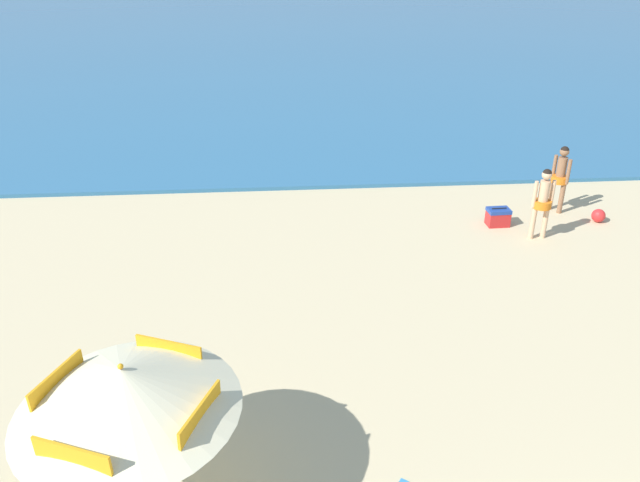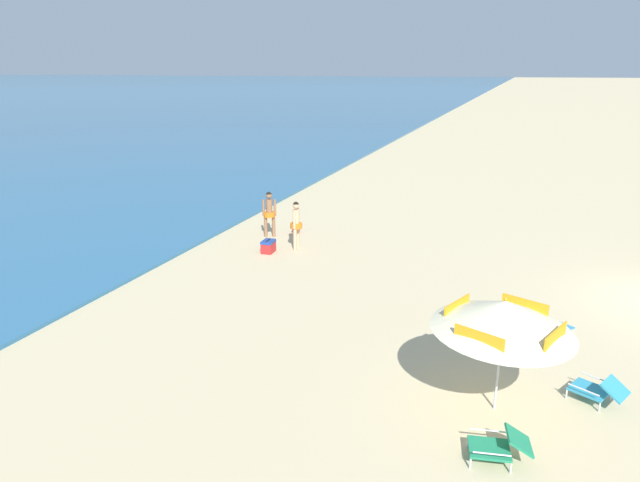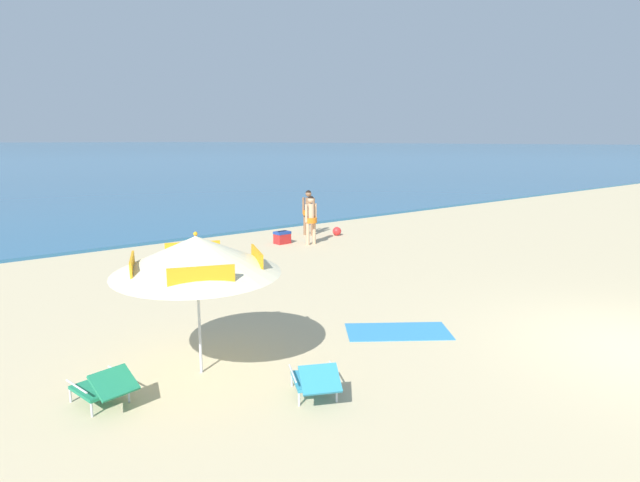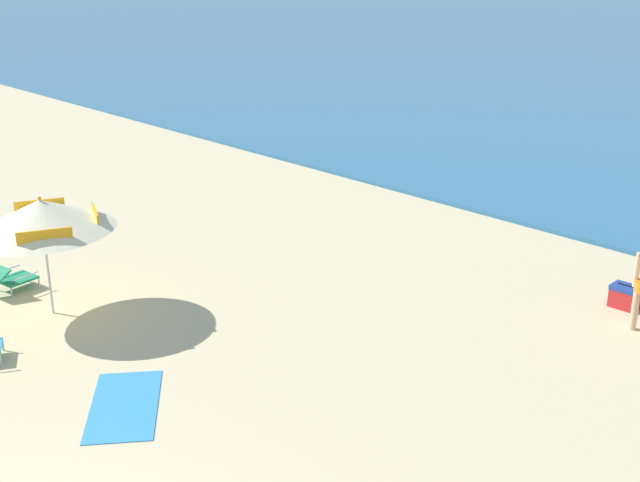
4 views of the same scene
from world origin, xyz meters
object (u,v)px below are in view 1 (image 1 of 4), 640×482
Objects in this scene: beach_umbrella_striped_main at (125,390)px; person_standing_near_shore at (543,199)px; person_standing_beside at (560,174)px; beach_ball at (598,216)px; cooler_box at (498,217)px.

beach_umbrella_striped_main is 9.83m from person_standing_near_shore.
person_standing_beside is at bearing 44.27° from beach_umbrella_striped_main.
person_standing_near_shore is at bearing -157.52° from beach_ball.
cooler_box is (6.59, 7.32, -1.55)m from beach_umbrella_striped_main.
person_standing_beside is at bearing 23.08° from cooler_box.
person_standing_near_shore reaches higher than beach_ball.
cooler_box is at bearing 48.00° from beach_umbrella_striped_main.
person_standing_beside is 1.91m from cooler_box.
beach_umbrella_striped_main is 2.00× the size of person_standing_beside.
beach_umbrella_striped_main is 9.97m from cooler_box.
cooler_box reaches higher than beach_ball.
person_standing_near_shore is 1.19m from cooler_box.
person_standing_beside reaches higher than cooler_box.
beach_umbrella_striped_main is at bearing -135.73° from person_standing_beside.
person_standing_near_shore is at bearing 42.45° from beach_umbrella_striped_main.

